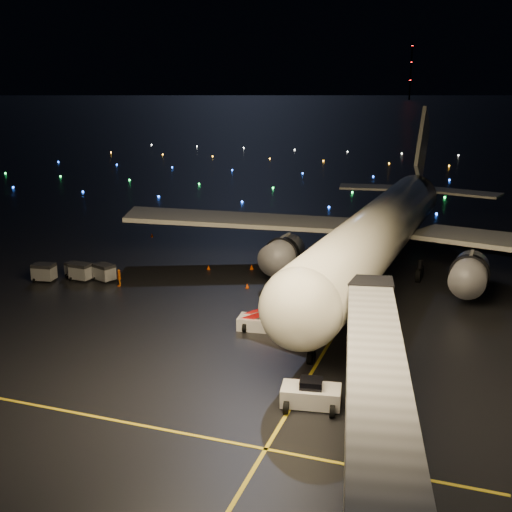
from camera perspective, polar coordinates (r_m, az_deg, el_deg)
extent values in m
plane|color=black|center=(341.94, 15.67, 11.29)|extent=(2000.00, 2000.00, 0.00)
cube|color=gold|center=(60.01, 8.39, -4.56)|extent=(0.25, 80.00, 0.02)
cube|color=gold|center=(45.54, -20.39, -12.06)|extent=(60.00, 0.25, 0.02)
cube|color=silver|center=(42.18, 4.92, -11.98)|extent=(4.07, 2.58, 1.81)
imported|color=orange|center=(66.73, -12.07, -1.89)|extent=(0.80, 1.14, 1.80)
cone|color=#E94100|center=(64.88, -0.78, -2.66)|extent=(0.53, 0.53, 0.47)
cone|color=#E94100|center=(71.26, -0.39, -0.98)|extent=(0.57, 0.57, 0.53)
cone|color=#E94100|center=(71.44, -4.24, -1.01)|extent=(0.54, 0.54, 0.47)
cone|color=#E94100|center=(87.44, -9.24, 1.85)|extent=(0.48, 0.48, 0.47)
cylinder|color=black|center=(785.02, 13.60, 15.67)|extent=(1.80, 1.80, 64.00)
cube|color=gray|center=(69.67, -15.29, -1.37)|extent=(2.24, 1.64, 1.82)
cube|color=gray|center=(71.06, -15.82, -1.19)|extent=(2.14, 1.78, 1.57)
cube|color=gray|center=(68.83, -13.33, -1.45)|extent=(2.51, 2.15, 1.80)
cube|color=gray|center=(70.48, -18.32, -1.40)|extent=(2.38, 1.83, 1.86)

